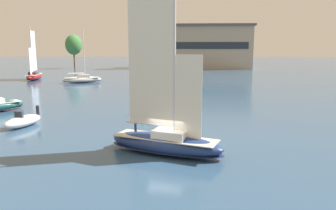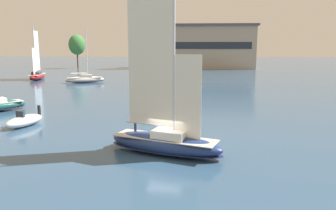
{
  "view_description": "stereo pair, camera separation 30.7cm",
  "coord_description": "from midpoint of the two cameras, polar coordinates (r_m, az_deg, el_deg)",
  "views": [
    {
      "loc": [
        1.64,
        -22.78,
        7.77
      ],
      "look_at": [
        0.0,
        3.0,
        3.04
      ],
      "focal_mm": 35.0,
      "sensor_mm": 36.0,
      "label": 1
    },
    {
      "loc": [
        1.94,
        -22.76,
        7.77
      ],
      "look_at": [
        0.0,
        3.0,
        3.04
      ],
      "focal_mm": 35.0,
      "sensor_mm": 36.0,
      "label": 2
    }
  ],
  "objects": [
    {
      "name": "motor_tender",
      "position": [
        34.71,
        -24.17,
        -2.56
      ],
      "size": [
        2.9,
        4.73,
        1.7
      ],
      "color": "silver",
      "rests_on": "ground"
    },
    {
      "name": "ground_plane",
      "position": [
        24.13,
        -0.82,
        -8.41
      ],
      "size": [
        400.0,
        400.0,
        0.0
      ],
      "primitive_type": "plane",
      "color": "#2D4C6B"
    },
    {
      "name": "tree_shore_left",
      "position": [
        115.5,
        -16.2,
        10.03
      ],
      "size": [
        5.47,
        5.47,
        11.26
      ],
      "color": "brown",
      "rests_on": "ground"
    },
    {
      "name": "tree_shore_center",
      "position": [
        110.34,
        -3.95,
        12.16
      ],
      "size": [
        7.81,
        7.81,
        16.07
      ],
      "color": "brown",
      "rests_on": "ground"
    },
    {
      "name": "sailboat_moored_near_marina",
      "position": [
        81.08,
        -22.4,
        4.79
      ],
      "size": [
        4.08,
        9.08,
        12.06
      ],
      "color": "maroon",
      "rests_on": "ground"
    },
    {
      "name": "channel_buoy",
      "position": [
        37.34,
        -4.59,
        -0.43
      ],
      "size": [
        1.1,
        1.1,
        2.0
      ],
      "color": "green",
      "rests_on": "ground"
    },
    {
      "name": "waterfront_building",
      "position": [
        114.41,
        5.97,
        10.12
      ],
      "size": [
        33.34,
        13.55,
        14.63
      ],
      "color": "tan",
      "rests_on": "ground"
    },
    {
      "name": "sailboat_main",
      "position": [
        23.83,
        -0.81,
        -6.19
      ],
      "size": [
        9.08,
        5.28,
        12.05
      ],
      "color": "navy",
      "rests_on": "ground"
    },
    {
      "name": "sailboat_moored_mid_channel",
      "position": [
        70.93,
        -14.84,
        4.36
      ],
      "size": [
        8.33,
        5.14,
        11.1
      ],
      "color": "silver",
      "rests_on": "ground"
    }
  ]
}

